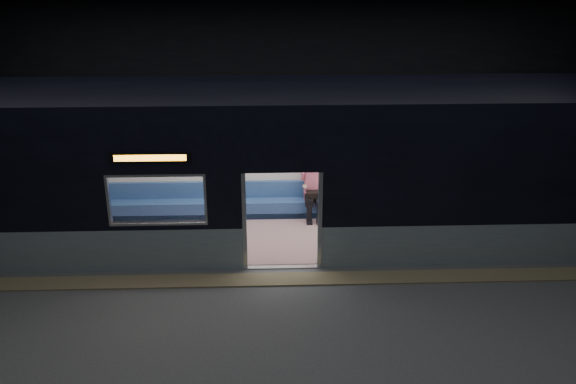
{
  "coord_description": "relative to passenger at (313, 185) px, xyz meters",
  "views": [
    {
      "loc": [
        -0.29,
        -9.85,
        5.9
      ],
      "look_at": [
        0.16,
        2.3,
        1.15
      ],
      "focal_mm": 38.0,
      "sensor_mm": 36.0,
      "label": 1
    }
  ],
  "objects": [
    {
      "name": "station_floor",
      "position": [
        -0.81,
        -3.55,
        -0.85
      ],
      "size": [
        24.0,
        14.0,
        0.01
      ],
      "primitive_type": "cube",
      "color": "#47494C",
      "rests_on": "ground"
    },
    {
      "name": "metro_car",
      "position": [
        -0.81,
        -1.0,
        1.0
      ],
      "size": [
        18.0,
        3.04,
        3.35
      ],
      "color": "#899CA4",
      "rests_on": "station_floor"
    },
    {
      "name": "tactile_strip",
      "position": [
        -0.81,
        -3.0,
        -0.83
      ],
      "size": [
        22.8,
        0.5,
        0.03
      ],
      "primitive_type": "cube",
      "color": "#8C7F59",
      "rests_on": "station_floor"
    },
    {
      "name": "handbag",
      "position": [
        -0.04,
        -0.25,
        -0.15
      ],
      "size": [
        0.3,
        0.26,
        0.14
      ],
      "primitive_type": "cube",
      "rotation": [
        0.0,
        0.0,
        -0.09
      ],
      "color": "black",
      "rests_on": "passenger"
    },
    {
      "name": "passenger",
      "position": [
        0.0,
        0.0,
        0.0
      ],
      "size": [
        0.44,
        0.77,
        1.48
      ],
      "rotation": [
        0.0,
        0.0,
        0.06
      ],
      "color": "black",
      "rests_on": "metro_car"
    },
    {
      "name": "station_envelope",
      "position": [
        -0.81,
        -3.55,
        2.82
      ],
      "size": [
        24.0,
        14.0,
        5.0
      ],
      "color": "black",
      "rests_on": "station_floor"
    },
    {
      "name": "transit_map",
      "position": [
        3.65,
        0.31,
        0.61
      ],
      "size": [
        0.95,
        0.03,
        0.62
      ],
      "primitive_type": "cube",
      "color": "white",
      "rests_on": "metro_car"
    }
  ]
}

